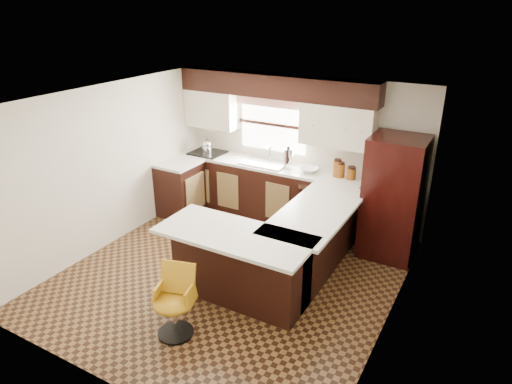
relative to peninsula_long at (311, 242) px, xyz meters
The scene contains 30 objects.
floor 1.18m from the peninsula_long, 145.22° to the right, with size 4.40×4.40×0.00m, color #49301A.
ceiling 2.24m from the peninsula_long, 145.22° to the right, with size 4.40×4.40×0.00m, color silver.
wall_back 1.96m from the peninsula_long, 119.74° to the left, with size 4.40×4.40×0.00m, color beige.
wall_front 3.06m from the peninsula_long, 107.67° to the right, with size 4.40×4.40×0.00m, color beige.
wall_left 3.15m from the peninsula_long, 168.23° to the right, with size 4.40×4.40×0.00m, color beige.
wall_right 1.55m from the peninsula_long, 27.51° to the right, with size 4.40×4.40×0.00m, color beige.
base_cab_back 1.86m from the peninsula_long, 136.64° to the left, with size 3.30×0.60×0.90m, color black.
base_cab_left 2.77m from the peninsula_long, 166.97° to the left, with size 0.60×0.70×0.90m, color black.
counter_back 1.92m from the peninsula_long, 136.64° to the left, with size 3.30×0.60×0.04m, color silver.
counter_left 2.81m from the peninsula_long, 166.97° to the left, with size 0.60×0.70×0.04m, color silver.
soffit 2.60m from the peninsula_long, 132.88° to the left, with size 3.40×0.35×0.36m, color black.
upper_cab_left 3.15m from the peninsula_long, 150.95° to the left, with size 0.94×0.35×0.64m, color beige.
upper_cab_right 1.90m from the peninsula_long, 98.93° to the left, with size 1.14×0.35×0.64m, color beige.
window_pane 2.36m from the peninsula_long, 132.00° to the left, with size 1.20×0.02×0.90m, color white.
valance 2.54m from the peninsula_long, 132.74° to the left, with size 1.30×0.06×0.18m, color #D19B93.
sink 1.95m from the peninsula_long, 138.13° to the left, with size 0.75×0.45×0.03m, color #B2B2B7.
dishwasher 1.05m from the peninsula_long, 109.47° to the left, with size 0.58×0.03×0.78m, color black.
cooktop 2.89m from the peninsula_long, 153.80° to the left, with size 0.58×0.50×0.03m, color black.
peninsula_long is the anchor object (origin of this frame).
peninsula_return 1.11m from the peninsula_long, 118.30° to the right, with size 1.65×0.60×0.90m, color black.
counter_pen_long 0.48m from the peninsula_long, ahead, with size 0.84×1.95×0.04m, color silver.
counter_pen_return 1.29m from the peninsula_long, 117.10° to the right, with size 1.89×0.84×0.04m, color silver.
refrigerator 1.37m from the peninsula_long, 51.92° to the left, with size 0.76×0.73×1.78m, color black.
bar_chair 2.09m from the peninsula_long, 112.70° to the right, with size 0.44×0.44×0.82m, color #C38A16, non-canonical shape.
kettle 2.91m from the peninsula_long, 153.79° to the left, with size 0.18×0.18×0.24m, color silver, non-canonical shape.
percolator 1.74m from the peninsula_long, 127.43° to the left, with size 0.15×0.15×0.33m, color silver.
mixing_bowl 1.51m from the peninsula_long, 115.30° to the left, with size 0.29×0.29×0.07m, color white.
canister_large 1.44m from the peninsula_long, 96.41° to the left, with size 0.13×0.13×0.25m, color brown.
canister_med 1.43m from the peninsula_long, 94.25° to the left, with size 0.14×0.14×0.21m, color brown.
canister_small 1.42m from the peninsula_long, 86.39° to the left, with size 0.14×0.14×0.17m, color brown.
Camera 1 is at (2.89, -4.45, 3.48)m, focal length 32.00 mm.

